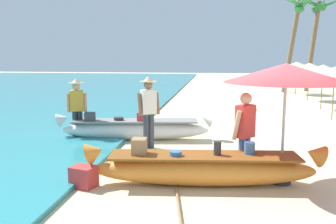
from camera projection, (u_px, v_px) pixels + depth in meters
ground_plane at (260, 176)px, 7.14m from camera, size 80.00×80.00×0.00m
boat_orange_foreground at (203, 168)px, 6.60m from camera, size 4.33×1.06×0.85m
boat_white_midground at (135, 129)px, 10.13m from camera, size 4.37×1.17×0.81m
person_vendor_hatted at (148, 107)px, 9.09m from camera, size 0.58×0.46×1.81m
person_tourist_customer at (245, 130)px, 6.95m from camera, size 0.51×0.55×1.63m
person_vendor_assistant at (77, 104)px, 10.12m from camera, size 0.58×0.44×1.69m
patio_umbrella_large at (286, 74)px, 6.44m from camera, size 2.19×2.19×2.18m
parasol_row_0 at (335, 71)px, 13.01m from camera, size 1.60×1.60×1.91m
parasol_row_1 at (323, 68)px, 15.60m from camera, size 1.60×1.60×1.91m
parasol_row_2 at (310, 66)px, 18.55m from camera, size 1.60×1.60×1.91m
parasol_row_3 at (297, 65)px, 21.51m from camera, size 1.60×1.60×1.91m
palm_tree_tall_inland at (298, 16)px, 22.27m from camera, size 2.20×2.70×5.99m
palm_tree_leaning_seaward at (317, 16)px, 22.89m from camera, size 2.92×2.45×5.91m
cooler_box at (84, 177)px, 6.52m from camera, size 0.50×0.44×0.38m
paddle at (180, 214)px, 5.36m from camera, size 0.47×1.67×0.05m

